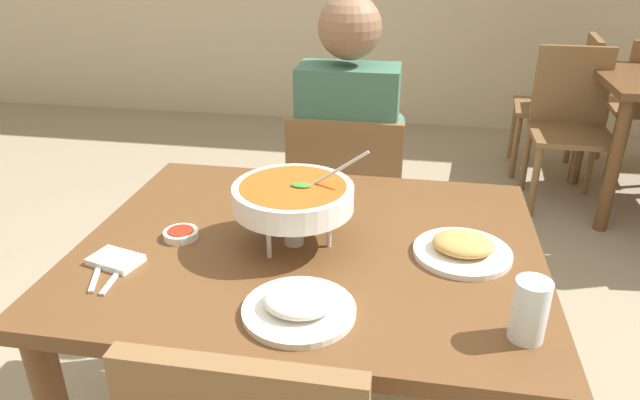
% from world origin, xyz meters
% --- Properties ---
extents(dining_table_main, '(1.16, 0.92, 0.77)m').
position_xyz_m(dining_table_main, '(0.00, 0.00, 0.66)').
color(dining_table_main, brown).
rests_on(dining_table_main, ground_plane).
extents(chair_diner_main, '(0.44, 0.44, 0.90)m').
position_xyz_m(chair_diner_main, '(-0.00, 0.75, 0.51)').
color(chair_diner_main, brown).
rests_on(chair_diner_main, ground_plane).
extents(diner_main, '(0.40, 0.45, 1.31)m').
position_xyz_m(diner_main, '(0.00, 0.78, 0.75)').
color(diner_main, '#2D2D38').
rests_on(diner_main, ground_plane).
extents(curry_bowl, '(0.33, 0.30, 0.26)m').
position_xyz_m(curry_bowl, '(-0.04, -0.01, 0.90)').
color(curry_bowl, silver).
rests_on(curry_bowl, dining_table_main).
extents(rice_plate, '(0.24, 0.24, 0.06)m').
position_xyz_m(rice_plate, '(0.03, -0.30, 0.80)').
color(rice_plate, white).
rests_on(rice_plate, dining_table_main).
extents(appetizer_plate, '(0.24, 0.24, 0.06)m').
position_xyz_m(appetizer_plate, '(0.38, -0.00, 0.80)').
color(appetizer_plate, white).
rests_on(appetizer_plate, dining_table_main).
extents(sauce_dish, '(0.09, 0.09, 0.02)m').
position_xyz_m(sauce_dish, '(-0.33, -0.03, 0.79)').
color(sauce_dish, white).
rests_on(sauce_dish, dining_table_main).
extents(napkin_folded, '(0.14, 0.11, 0.02)m').
position_xyz_m(napkin_folded, '(-0.44, -0.18, 0.78)').
color(napkin_folded, white).
rests_on(napkin_folded, dining_table_main).
extents(fork_utensil, '(0.07, 0.16, 0.01)m').
position_xyz_m(fork_utensil, '(-0.46, -0.23, 0.78)').
color(fork_utensil, silver).
rests_on(fork_utensil, dining_table_main).
extents(spoon_utensil, '(0.02, 0.17, 0.01)m').
position_xyz_m(spoon_utensil, '(-0.41, -0.23, 0.78)').
color(spoon_utensil, silver).
rests_on(spoon_utensil, dining_table_main).
extents(drink_glass, '(0.07, 0.07, 0.13)m').
position_xyz_m(drink_glass, '(0.49, -0.30, 0.83)').
color(drink_glass, silver).
rests_on(drink_glass, dining_table_main).
extents(chair_bg_corner, '(0.48, 0.48, 0.90)m').
position_xyz_m(chair_bg_corner, '(1.19, 2.60, 0.51)').
color(chair_bg_corner, brown).
rests_on(chair_bg_corner, ground_plane).
extents(chair_bg_window, '(0.45, 0.45, 0.90)m').
position_xyz_m(chair_bg_window, '(1.12, 2.16, 0.51)').
color(chair_bg_window, brown).
rests_on(chair_bg_window, ground_plane).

